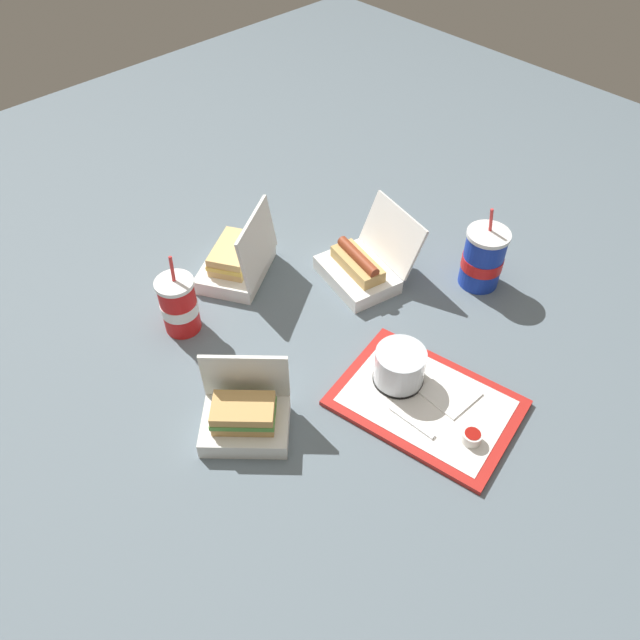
# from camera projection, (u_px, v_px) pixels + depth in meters

# --- Properties ---
(ground_plane) EXTENTS (3.20, 3.20, 0.00)m
(ground_plane) POSITION_uv_depth(u_px,v_px,m) (337.00, 337.00, 1.46)
(ground_plane) COLOR slate
(food_tray) EXTENTS (0.41, 0.33, 0.01)m
(food_tray) POSITION_uv_depth(u_px,v_px,m) (427.00, 401.00, 1.32)
(food_tray) COLOR red
(food_tray) RESTS_ON ground_plane
(cake_container) EXTENTS (0.11, 0.11, 0.09)m
(cake_container) POSITION_uv_depth(u_px,v_px,m) (400.00, 367.00, 1.33)
(cake_container) COLOR black
(cake_container) RESTS_ON food_tray
(ketchup_cup) EXTENTS (0.04, 0.04, 0.02)m
(ketchup_cup) POSITION_uv_depth(u_px,v_px,m) (472.00, 437.00, 1.24)
(ketchup_cup) COLOR white
(ketchup_cup) RESTS_ON food_tray
(napkin_stack) EXTENTS (0.10, 0.10, 0.00)m
(napkin_stack) POSITION_uv_depth(u_px,v_px,m) (450.00, 393.00, 1.33)
(napkin_stack) COLOR white
(napkin_stack) RESTS_ON food_tray
(plastic_fork) EXTENTS (0.11, 0.02, 0.00)m
(plastic_fork) POSITION_uv_depth(u_px,v_px,m) (412.00, 422.00, 1.27)
(plastic_fork) COLOR white
(plastic_fork) RESTS_ON food_tray
(clamshell_sandwich_right) EXTENTS (0.24, 0.25, 0.19)m
(clamshell_sandwich_right) POSITION_uv_depth(u_px,v_px,m) (238.00, 261.00, 1.58)
(clamshell_sandwich_right) COLOR white
(clamshell_sandwich_right) RESTS_ON ground_plane
(clamshell_sandwich_back) EXTENTS (0.22, 0.22, 0.17)m
(clamshell_sandwich_back) POSITION_uv_depth(u_px,v_px,m) (245.00, 417.00, 1.25)
(clamshell_sandwich_back) COLOR white
(clamshell_sandwich_back) RESTS_ON ground_plane
(clamshell_hotdog_corner) EXTENTS (0.24, 0.24, 0.17)m
(clamshell_hotdog_corner) POSITION_uv_depth(u_px,v_px,m) (362.00, 267.00, 1.57)
(clamshell_hotdog_corner) COLOR white
(clamshell_hotdog_corner) RESTS_ON ground_plane
(soda_cup_front) EXTENTS (0.11, 0.11, 0.22)m
(soda_cup_front) POSITION_uv_depth(u_px,v_px,m) (483.00, 259.00, 1.54)
(soda_cup_front) COLOR #1938B7
(soda_cup_front) RESTS_ON ground_plane
(soda_cup_left) EXTENTS (0.09, 0.09, 0.21)m
(soda_cup_left) POSITION_uv_depth(u_px,v_px,m) (179.00, 305.00, 1.43)
(soda_cup_left) COLOR red
(soda_cup_left) RESTS_ON ground_plane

